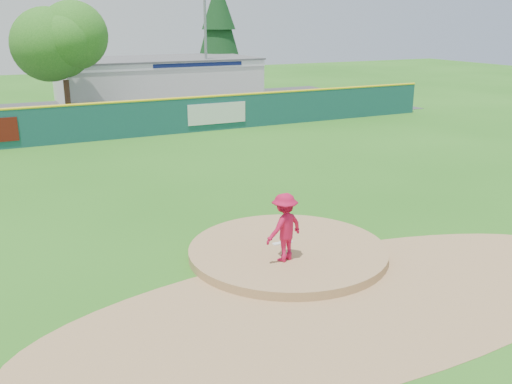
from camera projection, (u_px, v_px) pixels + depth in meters
name	position (u px, v px, depth m)	size (l,w,h in m)	color
ground	(288.00, 255.00, 15.86)	(120.00, 120.00, 0.00)	#286B19
pitchers_mound	(288.00, 255.00, 15.86)	(5.50, 5.50, 0.50)	#9E774C
pitching_rubber	(283.00, 243.00, 16.04)	(0.60, 0.15, 0.04)	white
infield_dirt_arc	(350.00, 301.00, 13.29)	(15.40, 15.40, 0.01)	#9E774C
parking_lot	(95.00, 114.00, 39.03)	(44.00, 16.00, 0.02)	#38383A
pitcher	(284.00, 227.00, 14.71)	(1.17, 0.68, 1.82)	#B70F3A
van	(151.00, 112.00, 36.08)	(2.07, 4.49, 1.25)	white
pool_building_grp	(158.00, 79.00, 45.36)	(15.20, 8.20, 3.31)	silver
fence_banners	(108.00, 122.00, 30.52)	(16.21, 0.04, 1.20)	#59140C
outfield_fence	(126.00, 118.00, 30.99)	(40.00, 0.14, 2.07)	#154646
deciduous_tree	(63.00, 48.00, 35.14)	(5.60, 5.60, 7.36)	#382314
conifer_tree	(219.00, 27.00, 50.62)	(4.40, 4.40, 9.50)	#382314
light_pole_right	(205.00, 29.00, 42.92)	(1.75, 0.25, 10.00)	gray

